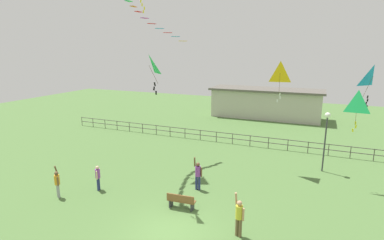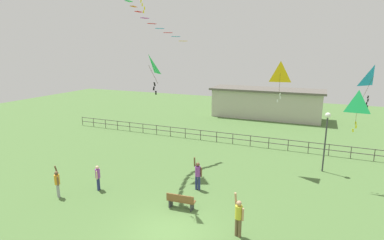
{
  "view_description": "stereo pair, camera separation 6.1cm",
  "coord_description": "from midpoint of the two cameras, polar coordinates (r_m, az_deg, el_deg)",
  "views": [
    {
      "loc": [
        5.82,
        -11.01,
        8.15
      ],
      "look_at": [
        -1.43,
        6.05,
        3.83
      ],
      "focal_mm": 28.22,
      "sensor_mm": 36.0,
      "label": 1
    },
    {
      "loc": [
        5.87,
        -10.99,
        8.15
      ],
      "look_at": [
        -1.43,
        6.05,
        3.83
      ],
      "focal_mm": 28.22,
      "sensor_mm": 36.0,
      "label": 2
    }
  ],
  "objects": [
    {
      "name": "ground_plane",
      "position": [
        14.89,
        -4.27,
        -20.1
      ],
      "size": [
        80.0,
        80.0,
        0.0
      ],
      "primitive_type": "plane",
      "color": "#4C7038"
    },
    {
      "name": "lamppost",
      "position": [
        21.99,
        24.15,
        -1.51
      ],
      "size": [
        0.36,
        0.36,
        4.13
      ],
      "color": "#38383D",
      "rests_on": "ground_plane"
    },
    {
      "name": "park_bench",
      "position": [
        16.3,
        -2.01,
        -15.01
      ],
      "size": [
        1.53,
        0.53,
        0.85
      ],
      "color": "brown",
      "rests_on": "ground_plane"
    },
    {
      "name": "person_0",
      "position": [
        18.84,
        -24.02,
        -10.66
      ],
      "size": [
        0.44,
        0.39,
        1.83
      ],
      "color": "#99999E",
      "rests_on": "ground_plane"
    },
    {
      "name": "person_1",
      "position": [
        18.94,
        -17.28,
        -10.09
      ],
      "size": [
        0.28,
        0.43,
        1.52
      ],
      "color": "navy",
      "rests_on": "ground_plane"
    },
    {
      "name": "person_2",
      "position": [
        14.1,
        8.93,
        -17.4
      ],
      "size": [
        0.51,
        0.38,
        2.04
      ],
      "color": "brown",
      "rests_on": "ground_plane"
    },
    {
      "name": "person_3",
      "position": [
        18.09,
        1.2,
        -10.12
      ],
      "size": [
        0.53,
        0.32,
        2.01
      ],
      "color": "navy",
      "rests_on": "ground_plane"
    },
    {
      "name": "kite_0",
      "position": [
        22.78,
        31.12,
        6.9
      ],
      "size": [
        1.14,
        1.18,
        3.07
      ],
      "color": "#198CD1"
    },
    {
      "name": "kite_3",
      "position": [
        15.35,
        -8.03,
        10.02
      ],
      "size": [
        0.9,
        0.88,
        1.98
      ],
      "color": "#1EB759"
    },
    {
      "name": "kite_4",
      "position": [
        20.11,
        28.92,
        2.95
      ],
      "size": [
        1.03,
        0.65,
        2.46
      ],
      "color": "#1EB759"
    },
    {
      "name": "kite_5",
      "position": [
        20.29,
        16.41,
        8.37
      ],
      "size": [
        1.08,
        1.02,
        2.66
      ],
      "color": "yellow"
    },
    {
      "name": "waterfront_railing",
      "position": [
        26.81,
        9.09,
        -3.34
      ],
      "size": [
        36.04,
        0.06,
        0.95
      ],
      "color": "#4C4742",
      "rests_on": "ground_plane"
    },
    {
      "name": "pavilion_building",
      "position": [
        38.01,
        13.88,
        3.13
      ],
      "size": [
        13.33,
        4.49,
        3.57
      ],
      "color": "#B7B2A3",
      "rests_on": "ground_plane"
    }
  ]
}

